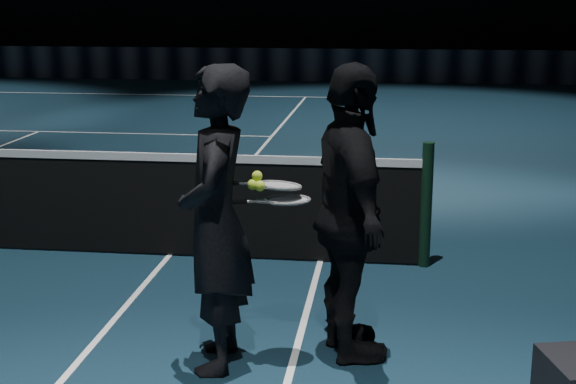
% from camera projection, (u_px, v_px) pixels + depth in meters
% --- Properties ---
extents(net_post_right, '(0.10, 0.10, 1.10)m').
position_uv_depth(net_post_right, '(426.00, 205.00, 6.90)').
color(net_post_right, black).
rests_on(net_post_right, floor).
extents(sponsor_backdrop, '(22.00, 0.15, 0.90)m').
position_uv_depth(sponsor_backdrop, '(175.00, 63.00, 22.64)').
color(sponsor_backdrop, black).
rests_on(sponsor_backdrop, floor).
extents(player_a, '(0.53, 0.74, 1.91)m').
position_uv_depth(player_a, '(216.00, 220.00, 4.94)').
color(player_a, black).
rests_on(player_a, floor).
extents(player_b, '(0.79, 1.21, 1.91)m').
position_uv_depth(player_b, '(350.00, 215.00, 5.06)').
color(player_b, black).
rests_on(player_b, floor).
extents(racket_lower, '(0.71, 0.40, 0.03)m').
position_uv_depth(racket_lower, '(288.00, 200.00, 4.98)').
color(racket_lower, black).
rests_on(racket_lower, player_a).
extents(racket_upper, '(0.71, 0.44, 0.10)m').
position_uv_depth(racket_upper, '(279.00, 185.00, 4.99)').
color(racket_upper, black).
rests_on(racket_upper, player_b).
extents(tennis_balls, '(0.12, 0.10, 0.12)m').
position_uv_depth(tennis_balls, '(257.00, 183.00, 4.93)').
color(tennis_balls, '#D2F133').
rests_on(tennis_balls, racket_upper).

